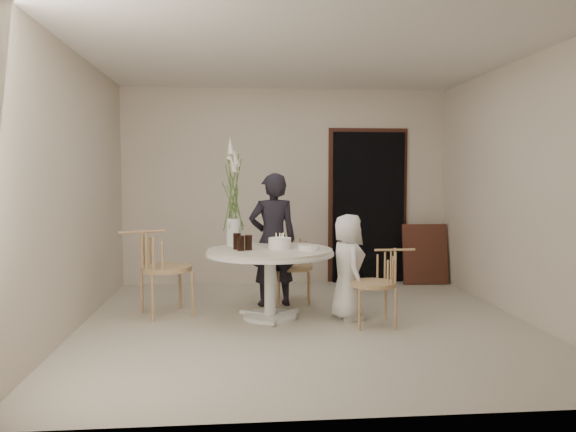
{
  "coord_description": "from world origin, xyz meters",
  "views": [
    {
      "loc": [
        -0.7,
        -5.54,
        1.48
      ],
      "look_at": [
        -0.16,
        0.3,
        1.07
      ],
      "focal_mm": 35.0,
      "sensor_mm": 36.0,
      "label": 1
    }
  ],
  "objects": [
    {
      "name": "picture_frame",
      "position": [
        1.9,
        1.95,
        0.41
      ],
      "size": [
        0.63,
        0.21,
        0.83
      ],
      "primitive_type": "cube",
      "rotation": [
        -0.17,
        0.0,
        -0.03
      ],
      "color": "#502A1B",
      "rests_on": "ground"
    },
    {
      "name": "cola_tumbler_b",
      "position": [
        -0.57,
        0.18,
        0.81
      ],
      "size": [
        0.09,
        0.09,
        0.16
      ],
      "primitive_type": "cylinder",
      "rotation": [
        0.0,
        0.0,
        -0.33
      ],
      "color": "black",
      "rests_on": "table"
    },
    {
      "name": "chair_left",
      "position": [
        -1.57,
        0.45,
        0.6
      ],
      "size": [
        0.67,
        0.65,
        0.93
      ],
      "rotation": [
        0.0,
        0.0,
        1.98
      ],
      "color": "tan",
      "rests_on": "ground"
    },
    {
      "name": "cola_tumbler_c",
      "position": [
        -0.66,
        0.16,
        0.8
      ],
      "size": [
        0.08,
        0.08,
        0.14
      ],
      "primitive_type": "cylinder",
      "rotation": [
        0.0,
        0.0,
        0.26
      ],
      "color": "black",
      "rests_on": "table"
    },
    {
      "name": "doorway",
      "position": [
        1.15,
        2.19,
        1.05
      ],
      "size": [
        1.0,
        0.1,
        2.1
      ],
      "primitive_type": "cube",
      "color": "black",
      "rests_on": "ground"
    },
    {
      "name": "flower_vase",
      "position": [
        -0.73,
        0.59,
        1.25
      ],
      "size": [
        0.16,
        0.16,
        1.18
      ],
      "rotation": [
        0.0,
        0.0,
        -0.07
      ],
      "color": "silver",
      "rests_on": "table"
    },
    {
      "name": "door_trim",
      "position": [
        1.15,
        2.23,
        1.11
      ],
      "size": [
        1.12,
        0.03,
        2.22
      ],
      "primitive_type": "cube",
      "color": "#502A1B",
      "rests_on": "ground"
    },
    {
      "name": "girl",
      "position": [
        -0.28,
        0.84,
        0.76
      ],
      "size": [
        0.6,
        0.44,
        1.52
      ],
      "primitive_type": "imported",
      "rotation": [
        0.0,
        0.0,
        3.29
      ],
      "color": "black",
      "rests_on": "ground"
    },
    {
      "name": "ground",
      "position": [
        0.0,
        0.0,
        0.0
      ],
      "size": [
        4.5,
        4.5,
        0.0
      ],
      "primitive_type": "plane",
      "color": "beige",
      "rests_on": "ground"
    },
    {
      "name": "boy",
      "position": [
        0.45,
        0.14,
        0.55
      ],
      "size": [
        0.41,
        0.57,
        1.1
      ],
      "primitive_type": "imported",
      "rotation": [
        0.0,
        0.0,
        1.69
      ],
      "color": "white",
      "rests_on": "ground"
    },
    {
      "name": "plate_stack",
      "position": [
        0.04,
        0.12,
        0.76
      ],
      "size": [
        0.25,
        0.25,
        0.05
      ],
      "primitive_type": "cylinder",
      "rotation": [
        0.0,
        0.0,
        0.2
      ],
      "color": "white",
      "rests_on": "table"
    },
    {
      "name": "cola_tumbler_d",
      "position": [
        -0.65,
        0.15,
        0.81
      ],
      "size": [
        0.1,
        0.1,
        0.16
      ],
      "primitive_type": "cylinder",
      "rotation": [
        0.0,
        0.0,
        0.41
      ],
      "color": "black",
      "rests_on": "table"
    },
    {
      "name": "table",
      "position": [
        -0.35,
        0.25,
        0.62
      ],
      "size": [
        1.33,
        1.33,
        0.73
      ],
      "color": "white",
      "rests_on": "ground"
    },
    {
      "name": "room_shell",
      "position": [
        0.0,
        0.0,
        1.62
      ],
      "size": [
        4.5,
        4.5,
        4.5
      ],
      "color": "silver",
      "rests_on": "ground"
    },
    {
      "name": "birthday_cake",
      "position": [
        -0.25,
        0.27,
        0.79
      ],
      "size": [
        0.24,
        0.24,
        0.16
      ],
      "rotation": [
        0.0,
        0.0,
        0.19
      ],
      "color": "white",
      "rests_on": "table"
    },
    {
      "name": "chair_far",
      "position": [
        -0.02,
        1.07,
        0.5
      ],
      "size": [
        0.46,
        0.49,
        0.77
      ],
      "rotation": [
        0.0,
        0.0,
        -0.1
      ],
      "color": "tan",
      "rests_on": "ground"
    },
    {
      "name": "chair_right",
      "position": [
        0.76,
        -0.14,
        0.5
      ],
      "size": [
        0.47,
        0.45,
        0.77
      ],
      "rotation": [
        0.0,
        0.0,
        -1.57
      ],
      "color": "tan",
      "rests_on": "ground"
    },
    {
      "name": "cola_tumbler_a",
      "position": [
        -0.69,
        0.26,
        0.81
      ],
      "size": [
        0.1,
        0.1,
        0.17
      ],
      "primitive_type": "cylinder",
      "rotation": [
        0.0,
        0.0,
        0.37
      ],
      "color": "black",
      "rests_on": "table"
    }
  ]
}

